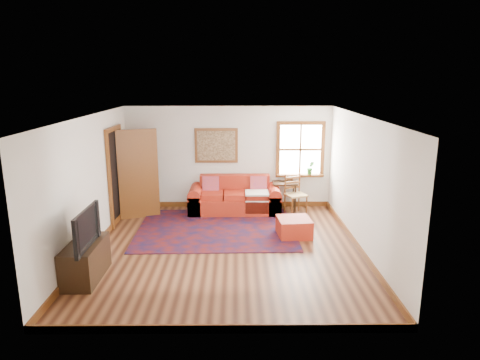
{
  "coord_description": "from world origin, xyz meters",
  "views": [
    {
      "loc": [
        0.2,
        -7.57,
        3.18
      ],
      "look_at": [
        0.26,
        0.6,
        1.2
      ],
      "focal_mm": 32.0,
      "sensor_mm": 36.0,
      "label": 1
    }
  ],
  "objects_px": {
    "red_leather_sofa": "(235,200)",
    "media_cabinet": "(86,261)",
    "side_table": "(285,187)",
    "red_ottoman": "(294,227)",
    "ladder_back_chair": "(295,193)"
  },
  "relations": [
    {
      "from": "side_table",
      "to": "media_cabinet",
      "type": "relative_size",
      "value": 0.64
    },
    {
      "from": "side_table",
      "to": "ladder_back_chair",
      "type": "height_order",
      "value": "ladder_back_chair"
    },
    {
      "from": "red_leather_sofa",
      "to": "media_cabinet",
      "type": "xyz_separation_m",
      "value": [
        -2.39,
        -3.51,
        0.02
      ]
    },
    {
      "from": "red_ottoman",
      "to": "media_cabinet",
      "type": "distance_m",
      "value": 4.06
    },
    {
      "from": "red_leather_sofa",
      "to": "red_ottoman",
      "type": "distance_m",
      "value": 2.05
    },
    {
      "from": "red_leather_sofa",
      "to": "ladder_back_chair",
      "type": "bearing_deg",
      "value": -7.24
    },
    {
      "from": "red_leather_sofa",
      "to": "media_cabinet",
      "type": "distance_m",
      "value": 4.25
    },
    {
      "from": "red_ottoman",
      "to": "red_leather_sofa",
      "type": "bearing_deg",
      "value": 120.91
    },
    {
      "from": "red_ottoman",
      "to": "ladder_back_chair",
      "type": "xyz_separation_m",
      "value": [
        0.2,
        1.47,
        0.33
      ]
    },
    {
      "from": "red_ottoman",
      "to": "side_table",
      "type": "relative_size",
      "value": 0.94
    },
    {
      "from": "red_ottoman",
      "to": "side_table",
      "type": "bearing_deg",
      "value": 84.66
    },
    {
      "from": "red_leather_sofa",
      "to": "ladder_back_chair",
      "type": "distance_m",
      "value": 1.45
    },
    {
      "from": "side_table",
      "to": "media_cabinet",
      "type": "bearing_deg",
      "value": -134.77
    },
    {
      "from": "side_table",
      "to": "red_leather_sofa",
      "type": "bearing_deg",
      "value": -174.51
    },
    {
      "from": "red_leather_sofa",
      "to": "media_cabinet",
      "type": "relative_size",
      "value": 2.0
    }
  ]
}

